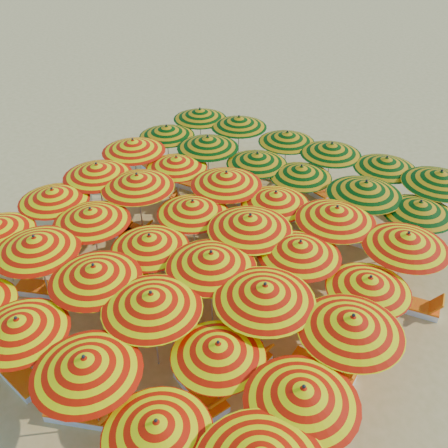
{
  "coord_description": "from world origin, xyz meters",
  "views": [
    {
      "loc": [
        7.27,
        -10.18,
        10.76
      ],
      "look_at": [
        0.0,
        0.5,
        1.6
      ],
      "focal_mm": 40.0,
      "sensor_mm": 36.0,
      "label": 1
    }
  ],
  "objects": [
    {
      "name": "umbrella_35",
      "position": [
        5.0,
        4.09,
        2.13
      ],
      "size": [
        2.65,
        2.65,
        2.42
      ],
      "color": "silver",
      "rests_on": "ground"
    },
    {
      "name": "umbrella_19",
      "position": [
        -3.24,
        0.1,
        2.31
      ],
      "size": [
        3.13,
        3.13,
        2.63
      ],
      "color": "silver",
      "rests_on": "ground"
    },
    {
      "name": "umbrella_13",
      "position": [
        -3.11,
        -2.12,
        2.22
      ],
      "size": [
        2.41,
        2.41,
        2.52
      ],
      "color": "silver",
      "rests_on": "ground"
    },
    {
      "name": "umbrella_16",
      "position": [
        3.06,
        -2.24,
        2.38
      ],
      "size": [
        3.07,
        3.07,
        2.71
      ],
      "color": "silver",
      "rests_on": "ground"
    },
    {
      "name": "umbrella_29",
      "position": [
        5.24,
        1.94,
        2.29
      ],
      "size": [
        3.04,
        3.04,
        2.6
      ],
      "color": "silver",
      "rests_on": "ground"
    },
    {
      "name": "umbrella_23",
      "position": [
        4.97,
        -0.13,
        2.07
      ],
      "size": [
        2.72,
        2.72,
        2.36
      ],
      "color": "silver",
      "rests_on": "ground"
    },
    {
      "name": "lounger_24",
      "position": [
        3.74,
        4.16,
        0.15
      ],
      "size": [
        1.78,
        0.73,
        0.69
      ],
      "rotation": [
        0.0,
        0.0,
        3.23
      ],
      "color": "white",
      "rests_on": "ground"
    },
    {
      "name": "lounger_4",
      "position": [
        -3.77,
        -3.83,
        0.15
      ],
      "size": [
        1.82,
        1.24,
        0.69
      ],
      "rotation": [
        0.0,
        0.0,
        0.42
      ],
      "color": "white",
      "rests_on": "ground"
    },
    {
      "name": "umbrella_30",
      "position": [
        -5.2,
        3.99,
        2.12
      ],
      "size": [
        2.63,
        2.63,
        2.41
      ],
      "color": "silver",
      "rests_on": "ground"
    },
    {
      "name": "lounger_12",
      "position": [
        -3.74,
        0.01,
        0.15
      ],
      "size": [
        1.78,
        0.73,
        0.69
      ],
      "rotation": [
        0.0,
        0.0,
        0.09
      ],
      "color": "white",
      "rests_on": "ground"
    },
    {
      "name": "lounger_20",
      "position": [
        -5.7,
        3.84,
        0.15
      ],
      "size": [
        1.82,
        1.01,
        0.69
      ],
      "rotation": [
        0.0,
        0.0,
        -0.27
      ],
      "color": "white",
      "rests_on": "ground"
    },
    {
      "name": "lounger_13",
      "position": [
        -0.29,
        0.27,
        0.15
      ],
      "size": [
        1.76,
        0.67,
        0.69
      ],
      "rotation": [
        0.0,
        0.0,
        -0.06
      ],
      "color": "white",
      "rests_on": "ground"
    },
    {
      "name": "umbrella_41",
      "position": [
        5.07,
        6.01,
        2.31
      ],
      "size": [
        2.98,
        2.98,
        2.63
      ],
      "color": "silver",
      "rests_on": "ground"
    },
    {
      "name": "lounger_27",
      "position": [
        3.71,
        6.54,
        0.15
      ],
      "size": [
        1.82,
        1.23,
        0.69
      ],
      "rotation": [
        0.0,
        0.0,
        -0.42
      ],
      "color": "white",
      "rests_on": "ground"
    },
    {
      "name": "beachgoer_b",
      "position": [
        0.38,
        1.21,
        0.79
      ],
      "size": [
        0.87,
        0.73,
        1.59
      ],
      "primitive_type": "imported",
      "rotation": [
        0.0,
        0.0,
        2.96
      ],
      "color": "tan",
      "rests_on": "ground"
    },
    {
      "name": "lounger_18",
      "position": [
        1.48,
        2.01,
        0.15
      ],
      "size": [
        1.81,
        0.92,
        0.69
      ],
      "rotation": [
        0.0,
        0.0,
        3.35
      ],
      "color": "white",
      "rests_on": "ground"
    },
    {
      "name": "lounger_17",
      "position": [
        -1.48,
        2.12,
        0.15
      ],
      "size": [
        1.81,
        0.9,
        0.69
      ],
      "rotation": [
        0.0,
        0.0,
        2.95
      ],
      "color": "white",
      "rests_on": "ground"
    },
    {
      "name": "lounger_21",
      "position": [
        -3.58,
        3.81,
        0.15
      ],
      "size": [
        1.78,
        0.75,
        0.69
      ],
      "rotation": [
        0.0,
        0.0,
        0.1
      ],
      "color": "white",
      "rests_on": "ground"
    },
    {
      "name": "umbrella_3",
      "position": [
        0.99,
        -6.15,
        2.25
      ],
      "size": [
        2.52,
        2.52,
        2.55
      ],
      "color": "silver",
      "rests_on": "ground"
    },
    {
      "name": "lounger_5",
      "position": [
        2.47,
        -4.1,
        0.15
      ],
      "size": [
        1.83,
        1.12,
        0.69
      ],
      "rotation": [
        0.0,
        0.0,
        -0.34
      ],
      "color": "white",
      "rests_on": "ground"
    },
    {
      "name": "umbrella_28",
      "position": [
        3.06,
        2.04,
        2.3
      ],
      "size": [
        2.92,
        2.92,
        2.61
      ],
      "color": "silver",
      "rests_on": "ground"
    },
    {
      "name": "umbrella_10",
      "position": [
        2.97,
        -4.09,
        2.04
      ],
      "size": [
        2.37,
        2.37,
        2.32
      ],
      "color": "silver",
      "rests_on": "ground"
    },
    {
      "name": "umbrella_4",
      "position": [
        3.1,
        -6.34,
        2.06
      ],
      "size": [
        2.42,
        2.42,
        2.34
      ],
      "color": "silver",
      "rests_on": "ground"
    },
    {
      "name": "umbrella_40",
      "position": [
        3.12,
        6.33,
        2.14
      ],
      "size": [
        2.81,
        2.81,
        2.43
      ],
      "color": "silver",
      "rests_on": "ground"
    },
    {
      "name": "umbrella_12",
      "position": [
        -5.08,
        -1.93,
        2.16
      ],
      "size": [
        3.05,
        3.05,
        2.45
      ],
      "color": "silver",
      "rests_on": "ground"
    },
    {
      "name": "lounger_23",
      "position": [
        0.32,
        4.08,
        0.15
      ],
      "size": [
        1.83,
        1.06,
        0.69
      ],
      "rotation": [
        0.0,
        0.0,
        0.3
      ],
      "color": "white",
      "rests_on": "ground"
    },
    {
      "name": "umbrella_11",
      "position": [
        5.12,
        -4.23,
        2.24
      ],
      "size": [
        2.96,
        2.96,
        2.54
      ],
      "color": "silver",
      "rests_on": "ground"
    },
    {
      "name": "umbrella_32",
      "position": [
        -0.93,
        4.02,
        2.12
      ],
      "size": [
        2.61,
        2.61,
        2.41
      ],
      "color": "silver",
      "rests_on": "ground"
    },
    {
      "name": "lounger_6",
      "position": [
        -5.58,
        -1.76,
        0.15
      ],
      "size": [
        1.83,
        1.1,
        0.69
      ],
      "rotation": [
        0.0,
        0.0,
        0.32
      ],
      "color": "white",
      "rests_on": "ground"
    },
    {
      "name": "beachgoer_a",
      "position": [
        0.8,
        2.21,
        0.79
      ],
      "size": [
        0.66,
        0.69,
        1.59
      ],
      "primitive_type": "imported",
      "rotation": [
        0.0,
        0.0,
        2.27
      ],
      "color": "tan",
      "rests_on": "ground"
    },
    {
      "name": "lounger_3",
      "position": [
        0.48,
        -6.19,
        0.15
      ],
      "size": [
        1.82,
        1.24,
        0.69
      ],
      "rotation": [
        0.0,
        0.0,
        0.42
      ],
      "color": "white",
      "rests_on": "ground"
    },
    {
      "name": "lounger_14",
      "position": [
        1.79,
        -0.01,
        0.15
      ],
      "size": [
        1.76,
        0.66,
        0.69
      ],
      "rotation": [
        0.0,
        0.0,
        -0.04
      ],
      "color": "white",
      "rests_on": "ground"
    },
    {
      "name": "umbrella_34",
      "position": [
        3.24,
        3.94,
        2.32
      ],
      "size": [
        2.89,
        2.89,
        2.63
      ],
      "color": "silver",
      "rests_on": "ground"
    },
    {
      "name": "umbrella_15",
      "position": [
        1.21,
        -1.88,
        2.31
      ],
      "size": [
        2.62,
        2.62,
        2.63
      ],
      "color": "silver",
      "rests_on": "ground"
    },
    {
      "name": "lounger_11",
      "position": [
        -4.36,
        -0.21,
        0.15
      ],
      "size": [
        1.81,
        0.89,
        0.69
      ],
      "rotation": [
        0.0,
        0.0,
        -0.19
      ],
      "color": "white",
      "rests_on": "ground"
    },
    {
      "name": "umbrella_26",
      "position": [
        -0.88,
        1.94,
        2.28
      ],
      "size": [
        2.7,
        2.7,
        2.6
      ],
      "color": "silver",
      "rests_on": "ground"
    },
    {
      "name": "lounger_2",
      "position": [
        -1.81,
        -6.36,
        0.15
      ],
      "size": [
        1.79,
        0.78,
        0.69
      ],
      "rotation": [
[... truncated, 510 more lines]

